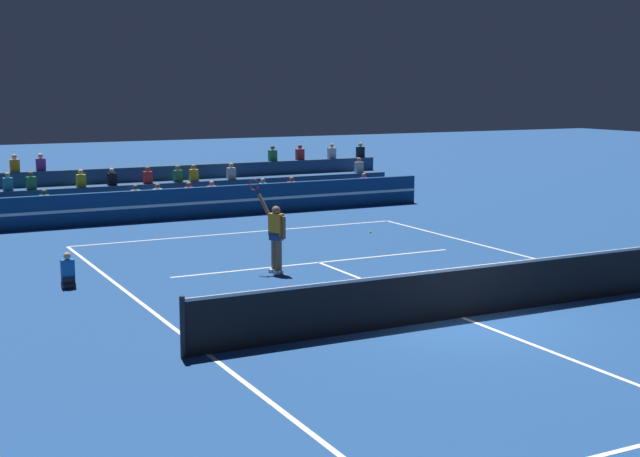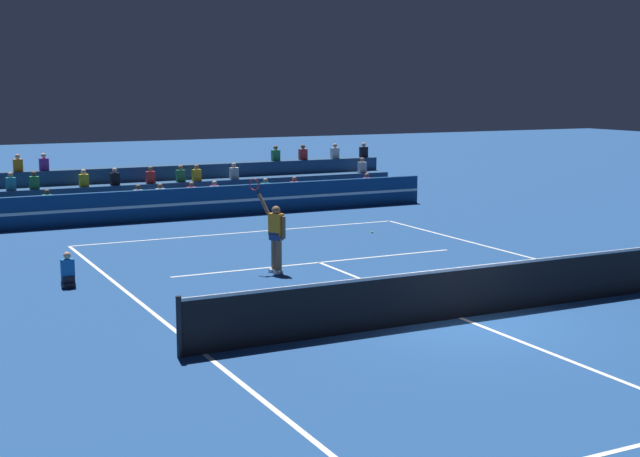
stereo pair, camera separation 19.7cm
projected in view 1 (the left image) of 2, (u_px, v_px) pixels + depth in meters
ground_plane at (462, 318)px, 18.20m from camera, size 120.00×120.00×0.00m
court_lines at (462, 317)px, 18.20m from camera, size 11.10×23.90×0.01m
tennis_net at (463, 292)px, 18.11m from camera, size 12.00×0.10×1.10m
sponsor_banner_wall at (201, 202)px, 31.86m from camera, size 18.00×0.26×1.10m
bleacher_stand at (178, 192)px, 34.06m from camera, size 17.48×2.85×2.28m
ball_kid_courtside at (68, 274)px, 20.85m from camera, size 0.30×0.36×0.84m
tennis_player at (276, 234)px, 22.41m from camera, size 0.63×1.05×2.42m
tennis_ball at (371, 232)px, 28.57m from camera, size 0.07×0.07×0.07m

